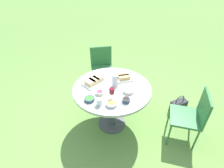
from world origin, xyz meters
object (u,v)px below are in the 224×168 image
Objects in this scene: wine_glass at (112,91)px; water_pitcher at (115,80)px; handbag at (178,106)px; chair_near_right at (102,65)px; chair_near_left at (192,114)px; dining_table at (112,94)px.

water_pitcher is at bearing -124.22° from wine_glass.
water_pitcher reaches higher than handbag.
handbag is at bearing 179.31° from wine_glass.
handbag is (-0.95, 1.34, -0.40)m from chair_near_right.
dining_table is at bearing -40.06° from chair_near_left.
chair_near_left is at bearing 139.94° from dining_table.
dining_table is 3.17× the size of handbag.
wine_glass reaches higher than chair_near_right.
chair_near_left is 1.21m from wine_glass.
water_pitcher reaches higher than dining_table.
wine_glass is at bearing 64.07° from dining_table.
handbag is (-1.34, 0.02, -0.77)m from wine_glass.
chair_near_left reaches higher than handbag.
chair_near_left is at bearing 108.47° from chair_near_right.
wine_glass is at bearing -27.50° from chair_near_left.
chair_near_left is 4.77× the size of water_pitcher.
dining_table is 1.31× the size of chair_near_right.
chair_near_right is 4.77× the size of water_pitcher.
water_pitcher reaches higher than chair_near_right.
chair_near_right is at bearing -104.60° from dining_table.
chair_near_left is at bearing 152.50° from wine_glass.
wine_glass is at bearing 55.78° from water_pitcher.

